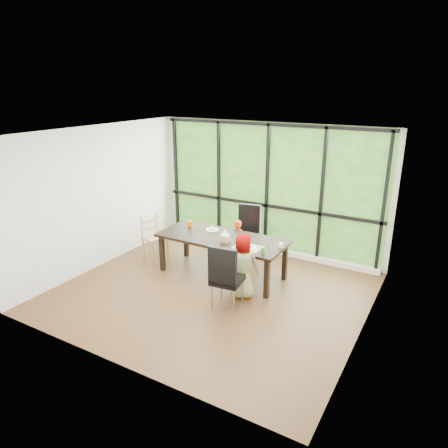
{
  "coord_description": "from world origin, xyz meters",
  "views": [
    {
      "loc": [
        3.35,
        -5.41,
        3.42
      ],
      "look_at": [
        -0.1,
        0.59,
        1.05
      ],
      "focal_mm": 33.07,
      "sensor_mm": 36.0,
      "label": 1
    }
  ],
  "objects_px": {
    "child_older": "(242,266)",
    "plate_far": "(212,230)",
    "tissue_box": "(225,238)",
    "chair_end_beech": "(155,237)",
    "plate_near": "(248,247)",
    "dining_table": "(222,256)",
    "green_cup": "(263,250)",
    "orange_cup": "(190,224)",
    "chair_interior_leather": "(227,275)",
    "white_mug": "(281,245)",
    "chair_window_leather": "(247,232)",
    "child_toddler": "(237,242)"
  },
  "relations": [
    {
      "from": "chair_window_leather",
      "to": "plate_far",
      "type": "relative_size",
      "value": 4.31
    },
    {
      "from": "dining_table",
      "to": "orange_cup",
      "type": "xyz_separation_m",
      "value": [
        -0.85,
        0.19,
        0.43
      ]
    },
    {
      "from": "white_mug",
      "to": "tissue_box",
      "type": "distance_m",
      "value": 1.0
    },
    {
      "from": "plate_far",
      "to": "tissue_box",
      "type": "relative_size",
      "value": 1.75
    },
    {
      "from": "child_toddler",
      "to": "plate_far",
      "type": "xyz_separation_m",
      "value": [
        -0.35,
        -0.37,
        0.31
      ]
    },
    {
      "from": "chair_interior_leather",
      "to": "tissue_box",
      "type": "height_order",
      "value": "chair_interior_leather"
    },
    {
      "from": "tissue_box",
      "to": "chair_interior_leather",
      "type": "bearing_deg",
      "value": -57.99
    },
    {
      "from": "chair_interior_leather",
      "to": "green_cup",
      "type": "height_order",
      "value": "chair_interior_leather"
    },
    {
      "from": "child_toddler",
      "to": "tissue_box",
      "type": "relative_size",
      "value": 6.23
    },
    {
      "from": "dining_table",
      "to": "green_cup",
      "type": "height_order",
      "value": "green_cup"
    },
    {
      "from": "chair_end_beech",
      "to": "orange_cup",
      "type": "height_order",
      "value": "chair_end_beech"
    },
    {
      "from": "chair_window_leather",
      "to": "orange_cup",
      "type": "bearing_deg",
      "value": -149.61
    },
    {
      "from": "plate_near",
      "to": "tissue_box",
      "type": "bearing_deg",
      "value": 174.24
    },
    {
      "from": "orange_cup",
      "to": "plate_far",
      "type": "bearing_deg",
      "value": 4.0
    },
    {
      "from": "chair_end_beech",
      "to": "orange_cup",
      "type": "xyz_separation_m",
      "value": [
        0.74,
        0.19,
        0.36
      ]
    },
    {
      "from": "child_toddler",
      "to": "child_older",
      "type": "bearing_deg",
      "value": -50.44
    },
    {
      "from": "chair_end_beech",
      "to": "tissue_box",
      "type": "xyz_separation_m",
      "value": [
        1.74,
        -0.17,
        0.36
      ]
    },
    {
      "from": "dining_table",
      "to": "white_mug",
      "type": "bearing_deg",
      "value": 3.66
    },
    {
      "from": "chair_window_leather",
      "to": "green_cup",
      "type": "height_order",
      "value": "chair_window_leather"
    },
    {
      "from": "chair_interior_leather",
      "to": "white_mug",
      "type": "relative_size",
      "value": 13.8
    },
    {
      "from": "chair_end_beech",
      "to": "plate_near",
      "type": "bearing_deg",
      "value": -78.85
    },
    {
      "from": "chair_window_leather",
      "to": "chair_interior_leather",
      "type": "bearing_deg",
      "value": -83.14
    },
    {
      "from": "chair_window_leather",
      "to": "chair_interior_leather",
      "type": "height_order",
      "value": "same"
    },
    {
      "from": "chair_window_leather",
      "to": "chair_end_beech",
      "type": "relative_size",
      "value": 1.2
    },
    {
      "from": "chair_interior_leather",
      "to": "white_mug",
      "type": "distance_m",
      "value": 1.16
    },
    {
      "from": "chair_interior_leather",
      "to": "plate_near",
      "type": "distance_m",
      "value": 0.77
    },
    {
      "from": "orange_cup",
      "to": "child_toddler",
      "type": "bearing_deg",
      "value": 25.42
    },
    {
      "from": "dining_table",
      "to": "child_older",
      "type": "xyz_separation_m",
      "value": [
        0.7,
        -0.56,
        0.18
      ]
    },
    {
      "from": "dining_table",
      "to": "chair_interior_leather",
      "type": "height_order",
      "value": "chair_interior_leather"
    },
    {
      "from": "chair_window_leather",
      "to": "tissue_box",
      "type": "bearing_deg",
      "value": -94.37
    },
    {
      "from": "chair_interior_leather",
      "to": "chair_window_leather",
      "type": "bearing_deg",
      "value": -78.0
    },
    {
      "from": "green_cup",
      "to": "white_mug",
      "type": "distance_m",
      "value": 0.41
    },
    {
      "from": "child_toddler",
      "to": "white_mug",
      "type": "distance_m",
      "value": 1.29
    },
    {
      "from": "chair_window_leather",
      "to": "child_older",
      "type": "bearing_deg",
      "value": -77.26
    },
    {
      "from": "dining_table",
      "to": "white_mug",
      "type": "height_order",
      "value": "white_mug"
    },
    {
      "from": "child_toddler",
      "to": "chair_interior_leather",
      "type": "bearing_deg",
      "value": -58.95
    },
    {
      "from": "dining_table",
      "to": "green_cup",
      "type": "distance_m",
      "value": 1.09
    },
    {
      "from": "chair_window_leather",
      "to": "white_mug",
      "type": "bearing_deg",
      "value": -50.29
    },
    {
      "from": "child_older",
      "to": "orange_cup",
      "type": "relative_size",
      "value": 9.32
    },
    {
      "from": "tissue_box",
      "to": "chair_end_beech",
      "type": "bearing_deg",
      "value": 174.58
    },
    {
      "from": "plate_near",
      "to": "tissue_box",
      "type": "distance_m",
      "value": 0.49
    },
    {
      "from": "chair_window_leather",
      "to": "orange_cup",
      "type": "distance_m",
      "value": 1.19
    },
    {
      "from": "chair_window_leather",
      "to": "child_toddler",
      "type": "xyz_separation_m",
      "value": [
        -0.02,
        -0.37,
        -0.09
      ]
    },
    {
      "from": "child_older",
      "to": "plate_far",
      "type": "distance_m",
      "value": 1.33
    },
    {
      "from": "plate_near",
      "to": "tissue_box",
      "type": "xyz_separation_m",
      "value": [
        -0.49,
        0.05,
        0.05
      ]
    },
    {
      "from": "chair_interior_leather",
      "to": "child_older",
      "type": "height_order",
      "value": "child_older"
    },
    {
      "from": "chair_interior_leather",
      "to": "green_cup",
      "type": "distance_m",
      "value": 0.77
    },
    {
      "from": "dining_table",
      "to": "tissue_box",
      "type": "bearing_deg",
      "value": -46.11
    },
    {
      "from": "child_toddler",
      "to": "orange_cup",
      "type": "xyz_separation_m",
      "value": [
        -0.85,
        -0.4,
        0.36
      ]
    },
    {
      "from": "chair_interior_leather",
      "to": "child_toddler",
      "type": "bearing_deg",
      "value": -73.38
    }
  ]
}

